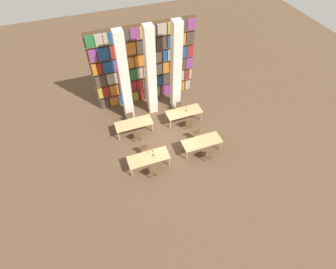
% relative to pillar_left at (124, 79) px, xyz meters
% --- Properties ---
extents(ground_plane, '(40.00, 40.00, 0.00)m').
position_rel_pillar_left_xyz_m(ground_plane, '(1.64, -2.95, -3.00)').
color(ground_plane, brown).
extents(bookshelf_bank, '(6.80, 0.35, 5.50)m').
position_rel_pillar_left_xyz_m(bookshelf_bank, '(1.65, 1.37, -0.32)').
color(bookshelf_bank, brown).
rests_on(bookshelf_bank, ground_plane).
extents(pillar_left, '(0.56, 0.56, 6.00)m').
position_rel_pillar_left_xyz_m(pillar_left, '(0.00, 0.00, 0.00)').
color(pillar_left, silver).
rests_on(pillar_left, ground_plane).
extents(pillar_center, '(0.56, 0.56, 6.00)m').
position_rel_pillar_left_xyz_m(pillar_center, '(1.64, 0.00, 0.00)').
color(pillar_center, silver).
rests_on(pillar_center, ground_plane).
extents(pillar_right, '(0.56, 0.56, 6.00)m').
position_rel_pillar_left_xyz_m(pillar_right, '(3.28, 0.00, 0.00)').
color(pillar_right, silver).
rests_on(pillar_right, ground_plane).
extents(reading_table_0, '(2.32, 0.92, 0.75)m').
position_rel_pillar_left_xyz_m(reading_table_0, '(0.03, -4.38, -2.32)').
color(reading_table_0, tan).
rests_on(reading_table_0, ground_plane).
extents(chair_0, '(0.42, 0.40, 0.87)m').
position_rel_pillar_left_xyz_m(chair_0, '(0.03, -5.12, -2.53)').
color(chair_0, brown).
rests_on(chair_0, ground_plane).
extents(chair_1, '(0.42, 0.40, 0.87)m').
position_rel_pillar_left_xyz_m(chair_1, '(0.03, -3.63, -2.53)').
color(chair_1, brown).
rests_on(chair_1, ground_plane).
extents(desk_lamp_0, '(0.14, 0.14, 0.47)m').
position_rel_pillar_left_xyz_m(desk_lamp_0, '(0.31, -4.34, -1.93)').
color(desk_lamp_0, brown).
rests_on(desk_lamp_0, reading_table_0).
extents(reading_table_1, '(2.32, 0.92, 0.75)m').
position_rel_pillar_left_xyz_m(reading_table_1, '(3.29, -4.32, -2.32)').
color(reading_table_1, tan).
rests_on(reading_table_1, ground_plane).
extents(chair_2, '(0.42, 0.40, 0.87)m').
position_rel_pillar_left_xyz_m(chair_2, '(3.34, -5.06, -2.53)').
color(chair_2, brown).
rests_on(chair_2, ground_plane).
extents(chair_3, '(0.42, 0.40, 0.87)m').
position_rel_pillar_left_xyz_m(chair_3, '(3.34, -3.57, -2.53)').
color(chair_3, brown).
rests_on(chair_3, ground_plane).
extents(reading_table_2, '(2.32, 0.92, 0.75)m').
position_rel_pillar_left_xyz_m(reading_table_2, '(-0.06, -1.54, -2.32)').
color(reading_table_2, tan).
rests_on(reading_table_2, ground_plane).
extents(chair_4, '(0.42, 0.40, 0.87)m').
position_rel_pillar_left_xyz_m(chair_4, '(-0.09, -2.29, -2.53)').
color(chair_4, brown).
rests_on(chair_4, ground_plane).
extents(chair_5, '(0.42, 0.40, 0.87)m').
position_rel_pillar_left_xyz_m(chair_5, '(-0.09, -0.80, -2.53)').
color(chair_5, brown).
rests_on(chair_5, ground_plane).
extents(reading_table_3, '(2.32, 0.92, 0.75)m').
position_rel_pillar_left_xyz_m(reading_table_3, '(3.26, -1.64, -2.32)').
color(reading_table_3, tan).
rests_on(reading_table_3, ground_plane).
extents(chair_6, '(0.42, 0.40, 0.87)m').
position_rel_pillar_left_xyz_m(chair_6, '(3.25, -2.38, -2.53)').
color(chair_6, brown).
rests_on(chair_6, ground_plane).
extents(chair_7, '(0.42, 0.40, 0.87)m').
position_rel_pillar_left_xyz_m(chair_7, '(3.25, -0.89, -2.53)').
color(chair_7, brown).
rests_on(chair_7, ground_plane).
extents(desk_lamp_1, '(0.14, 0.14, 0.42)m').
position_rel_pillar_left_xyz_m(desk_lamp_1, '(3.42, -1.61, -1.97)').
color(desk_lamp_1, brown).
rests_on(desk_lamp_1, reading_table_3).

